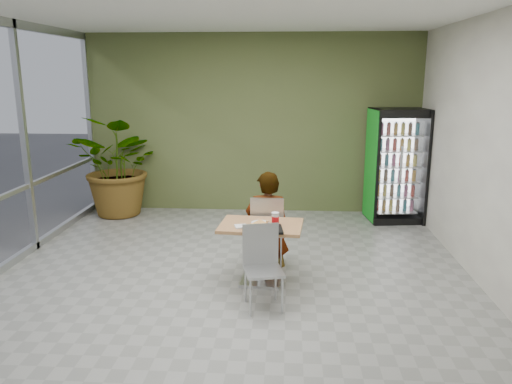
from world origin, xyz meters
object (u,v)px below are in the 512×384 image
cafeteria_tray (262,229)px  potted_plant (121,166)px  chair_far (267,226)px  seated_woman (267,230)px  soda_cup (275,219)px  beverage_fridge (396,166)px  chair_near (262,259)px  dining_table (261,241)px

cafeteria_tray → potted_plant: potted_plant is taller
chair_far → cafeteria_tray: size_ratio=2.12×
seated_woman → soda_cup: 0.71m
cafeteria_tray → soda_cup: bearing=56.3°
chair_far → soda_cup: (0.12, -0.57, 0.26)m
chair_far → beverage_fridge: beverage_fridge is taller
potted_plant → cafeteria_tray: bearing=-49.1°
chair_near → seated_woman: (0.01, 1.16, -0.04)m
chair_far → beverage_fridge: 3.14m
beverage_fridge → potted_plant: beverage_fridge is taller
seated_woman → beverage_fridge: bearing=-132.7°
potted_plant → beverage_fridge: bearing=-0.1°
cafeteria_tray → beverage_fridge: size_ratio=0.24×
seated_woman → beverage_fridge: beverage_fridge is taller
chair_far → beverage_fridge: (2.10, 2.31, 0.40)m
beverage_fridge → seated_woman: bearing=-140.1°
seated_woman → beverage_fridge: size_ratio=0.82×
dining_table → chair_near: (0.04, -0.57, -0.01)m
dining_table → chair_near: 0.57m
soda_cup → cafeteria_tray: (-0.14, -0.21, -0.06)m
chair_far → soda_cup: chair_far is taller
dining_table → cafeteria_tray: cafeteria_tray is taller
dining_table → soda_cup: bearing=-11.4°
chair_far → seated_woman: bearing=-90.2°
dining_table → soda_cup: soda_cup is taller
soda_cup → cafeteria_tray: bearing=-123.7°
chair_near → potted_plant: (-2.70, 3.42, 0.37)m
chair_far → potted_plant: size_ratio=0.54×
potted_plant → chair_near: bearing=-51.8°
beverage_fridge → potted_plant: size_ratio=1.07×
chair_near → beverage_fridge: beverage_fridge is taller
dining_table → potted_plant: potted_plant is taller
dining_table → cafeteria_tray: 0.34m
chair_far → chair_near: size_ratio=1.07×
dining_table → beverage_fridge: beverage_fridge is taller
dining_table → chair_far: size_ratio=1.06×
seated_woman → potted_plant: size_ratio=0.88×
beverage_fridge → potted_plant: 4.80m
cafeteria_tray → chair_near: bearing=-87.6°
soda_cup → dining_table: bearing=168.6°
cafeteria_tray → chair_far: bearing=88.4°
dining_table → chair_far: chair_far is taller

